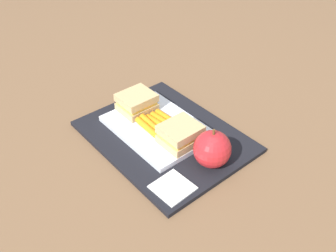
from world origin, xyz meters
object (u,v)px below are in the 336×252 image
at_px(food_tray, 157,127).
at_px(apple, 212,149).
at_px(paper_napkin, 173,187).
at_px(carrot_sticks_bundle, 157,123).
at_px(sandwich_half_right, 180,134).
at_px(sandwich_half_left, 137,102).

distance_m(food_tray, apple, 0.16).
bearing_deg(paper_napkin, carrot_sticks_bundle, 150.27).
bearing_deg(paper_napkin, sandwich_half_right, 131.91).
bearing_deg(apple, sandwich_half_left, -176.68).
height_order(food_tray, apple, apple).
height_order(food_tray, carrot_sticks_bundle, carrot_sticks_bundle).
bearing_deg(sandwich_half_right, sandwich_half_left, 180.00).
relative_size(sandwich_half_left, sandwich_half_right, 1.00).
relative_size(food_tray, apple, 2.59).
height_order(sandwich_half_right, paper_napkin, sandwich_half_right).
xyz_separation_m(sandwich_half_left, sandwich_half_right, (0.16, 0.00, 0.00)).
distance_m(sandwich_half_left, apple, 0.24).
relative_size(sandwich_half_left, apple, 0.90).
bearing_deg(paper_napkin, apple, 90.65).
relative_size(sandwich_half_right, apple, 0.90).
bearing_deg(sandwich_half_right, paper_napkin, -48.09).
distance_m(sandwich_half_right, carrot_sticks_bundle, 0.08).
bearing_deg(apple, paper_napkin, -89.35).
relative_size(sandwich_half_left, carrot_sticks_bundle, 1.02).
height_order(carrot_sticks_bundle, apple, apple).
bearing_deg(sandwich_half_left, carrot_sticks_bundle, 0.06).
bearing_deg(paper_napkin, food_tray, 150.27).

